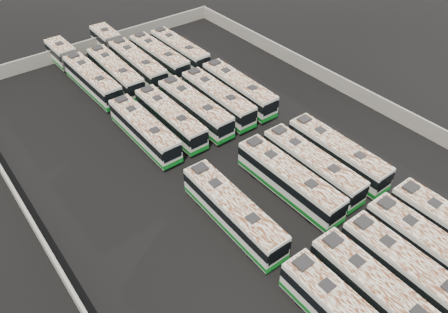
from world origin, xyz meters
The scene contains 19 objects.
ground centered at (0.00, 0.00, 0.00)m, with size 140.00×140.00×0.00m, color black.
perimeter_wall centered at (0.00, 0.00, 1.10)m, with size 45.20×73.20×2.20m.
bus_front_left centered at (-2.54, -22.86, 1.95)m, with size 3.04×13.56×3.81m.
bus_front_center centered at (1.29, -23.11, 1.94)m, with size 2.91×13.43×3.79m.
bus_front_right centered at (4.98, -22.88, 1.92)m, with size 2.91×13.36×3.76m.
bus_midfront_far_left centered at (-6.22, -8.00, 1.94)m, with size 3.09×13.51×3.80m.
bus_midfront_center centered at (1.32, -8.12, 1.95)m, with size 2.99×13.54×3.81m.
bus_midfront_right centered at (5.01, -8.00, 1.89)m, with size 2.82×13.13×3.70m.
bus_midfront_far_right centered at (8.86, -8.28, 1.90)m, with size 2.84×13.19×3.72m.
bus_midback_far_left centered at (-6.28, 9.30, 1.87)m, with size 2.75×12.97×3.66m.
bus_midback_left centered at (-2.44, 9.42, 1.86)m, with size 2.78×12.94×3.65m.
bus_midback_center centered at (1.30, 9.31, 1.91)m, with size 2.93×13.25×3.73m.
bus_midback_right centered at (5.07, 9.34, 1.90)m, with size 2.92×13.22×3.72m.
bus_midback_far_right centered at (8.81, 9.46, 1.93)m, with size 3.01×13.40×3.77m.
bus_back_far_left centered at (-6.23, 27.75, 1.90)m, with size 3.20×20.55×3.72m.
bus_back_left centered at (-2.55, 24.18, 1.92)m, with size 3.11×13.37×3.76m.
bus_back_center centered at (1.30, 27.89, 1.93)m, with size 3.30×20.94×3.79m.
bus_back_right centered at (5.12, 24.45, 1.90)m, with size 2.95×13.23×3.72m.
bus_back_far_right centered at (8.88, 24.46, 1.86)m, with size 2.91×12.95×3.64m.
Camera 1 is at (-24.93, -30.62, 33.71)m, focal length 35.00 mm.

